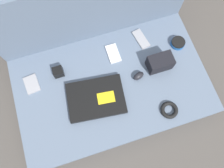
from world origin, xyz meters
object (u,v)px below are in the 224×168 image
object	(u,v)px
speaker_puck	(178,43)
computer_mouse	(139,76)
phone_black	(141,39)
laptop	(96,98)
phone_silver	(113,53)
phone_small	(32,84)
camera_pouch	(160,63)
charger_brick	(58,72)

from	to	relation	value
speaker_puck	computer_mouse	bearing A→B (deg)	-156.80
computer_mouse	phone_black	bearing A→B (deg)	49.17
laptop	phone_silver	bearing A→B (deg)	59.89
computer_mouse	phone_silver	xyz separation A→B (m)	(-0.09, 0.18, -0.01)
phone_silver	phone_black	world-z (taller)	same
phone_small	camera_pouch	size ratio (longest dim) A/B	0.81
phone_small	charger_brick	distance (m)	0.16
laptop	computer_mouse	distance (m)	0.26
phone_black	charger_brick	bearing A→B (deg)	176.36
phone_silver	phone_black	distance (m)	0.19
computer_mouse	phone_black	size ratio (longest dim) A/B	0.54
laptop	phone_silver	distance (m)	0.28
laptop	phone_small	distance (m)	0.36
computer_mouse	phone_black	distance (m)	0.24
camera_pouch	charger_brick	xyz separation A→B (m)	(-0.54, 0.13, -0.02)
computer_mouse	phone_small	bearing A→B (deg)	149.13
computer_mouse	speaker_puck	xyz separation A→B (m)	(0.28, 0.12, -0.00)
speaker_puck	phone_silver	distance (m)	0.38
laptop	speaker_puck	bearing A→B (deg)	24.04
computer_mouse	speaker_puck	world-z (taller)	computer_mouse
computer_mouse	phone_silver	size ratio (longest dim) A/B	0.63
computer_mouse	camera_pouch	distance (m)	0.14
phone_silver	charger_brick	size ratio (longest dim) A/B	2.12
phone_small	computer_mouse	bearing A→B (deg)	-19.66
laptop	phone_black	world-z (taller)	laptop
camera_pouch	speaker_puck	bearing A→B (deg)	31.02
laptop	camera_pouch	xyz separation A→B (m)	(0.39, 0.08, 0.03)
phone_black	phone_small	bearing A→B (deg)	176.23
computer_mouse	phone_black	xyz separation A→B (m)	(0.09, 0.22, -0.01)
computer_mouse	phone_small	distance (m)	0.58
phone_black	phone_silver	bearing A→B (deg)	-178.51
laptop	phone_silver	world-z (taller)	laptop
phone_small	camera_pouch	world-z (taller)	camera_pouch
speaker_puck	charger_brick	distance (m)	0.70
speaker_puck	phone_small	distance (m)	0.85
phone_small	charger_brick	xyz separation A→B (m)	(0.16, 0.02, 0.02)
speaker_puck	phone_small	xyz separation A→B (m)	(-0.85, 0.02, -0.01)
phone_silver	phone_small	size ratio (longest dim) A/B	1.05
phone_small	phone_black	bearing A→B (deg)	0.70
computer_mouse	charger_brick	bearing A→B (deg)	142.09
phone_black	charger_brick	xyz separation A→B (m)	(-0.51, -0.06, 0.02)
laptop	camera_pouch	size ratio (longest dim) A/B	2.40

